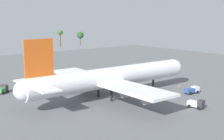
{
  "coord_description": "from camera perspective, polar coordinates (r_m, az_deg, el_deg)",
  "views": [
    {
      "loc": [
        -55.98,
        -71.43,
        24.51
      ],
      "look_at": [
        0.0,
        0.0,
        8.49
      ],
      "focal_mm": 49.22,
      "sensor_mm": 36.0,
      "label": 1
    }
  ],
  "objects": [
    {
      "name": "ground_plane",
      "position": [
        94.0,
        0.0,
        -5.1
      ],
      "size": [
        244.01,
        244.01,
        0.0
      ],
      "primitive_type": "plane",
      "color": "slate"
    },
    {
      "name": "cargo_airplane",
      "position": [
        92.41,
        -0.13,
        -1.39
      ],
      "size": [
        61.0,
        49.29,
        18.87
      ],
      "color": "silver",
      "rests_on": "ground_plane"
    },
    {
      "name": "pushback_tractor",
      "position": [
        85.99,
        15.4,
        -6.07
      ],
      "size": [
        2.82,
        4.61,
        2.48
      ],
      "color": "#333338",
      "rests_on": "ground_plane"
    },
    {
      "name": "maintenance_van",
      "position": [
        101.65,
        14.65,
        -3.6
      ],
      "size": [
        5.3,
        2.85,
        2.18
      ],
      "color": "silver",
      "rests_on": "ground_plane"
    },
    {
      "name": "catering_truck",
      "position": [
        104.76,
        -19.69,
        -3.41
      ],
      "size": [
        4.45,
        4.19,
        2.51
      ],
      "color": "#333338",
      "rests_on": "ground_plane"
    },
    {
      "name": "safety_cone_nose",
      "position": [
        110.3,
        12.44,
        -2.86
      ],
      "size": [
        0.54,
        0.54,
        0.77
      ],
      "primitive_type": "cone",
      "color": "orange",
      "rests_on": "ground_plane"
    }
  ]
}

